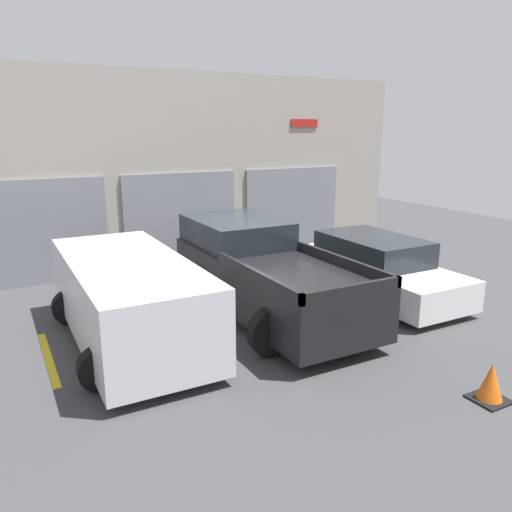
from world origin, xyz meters
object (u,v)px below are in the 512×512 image
at_px(sedan_side, 129,298).
at_px(pickup_truck, 262,272).
at_px(sedan_white, 374,268).
at_px(traffic_cone, 491,383).

bearing_deg(sedan_side, pickup_truck, 5.15).
bearing_deg(pickup_truck, sedan_white, -4.63).
height_order(sedan_white, traffic_cone, sedan_white).
xyz_separation_m(sedan_white, traffic_cone, (-1.65, -4.26, -0.35)).
xyz_separation_m(sedan_white, sedan_side, (-5.44, -0.03, 0.20)).
height_order(pickup_truck, sedan_side, pickup_truck).
xyz_separation_m(pickup_truck, sedan_white, (2.72, -0.22, -0.22)).
bearing_deg(sedan_white, sedan_side, -179.74).
bearing_deg(sedan_side, sedan_white, 0.26).
relative_size(pickup_truck, sedan_white, 1.20).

